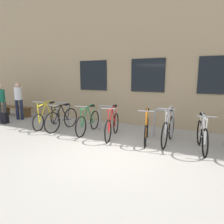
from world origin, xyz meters
The scene contains 14 objects.
ground_plane centered at (0.00, 0.00, 0.00)m, with size 42.00×42.00×0.00m, color #9E998E.
storefront_building centered at (0.00, 6.11, 3.29)m, with size 28.00×5.85×6.58m.
bike_rack centered at (-0.10, 1.90, 0.55)m, with size 6.62×0.05×0.91m.
bicycle_silver centered at (1.14, 1.44, 0.40)m, with size 0.44×1.73×1.11m.
bicycle_white centered at (2.03, 1.28, 0.39)m, with size 0.45×1.66×1.01m.
bicycle_green centered at (-1.54, 1.37, 0.38)m, with size 0.44×1.74×1.01m.
bicycle_orange centered at (0.53, 1.31, 0.36)m, with size 0.52×1.63×1.03m.
bicycle_red centered at (-0.57, 1.26, 0.39)m, with size 0.51×1.73×1.03m.
bicycle_black centered at (-2.61, 1.29, 0.39)m, with size 0.44×1.71×0.99m.
bicycle_yellow centered at (-3.37, 1.35, 0.37)m, with size 0.47×1.72×1.06m.
wooden_bench centered at (-6.37, 2.39, 0.35)m, with size 1.89×0.40×0.46m.
person_by_bench centered at (-6.27, 1.58, 0.90)m, with size 0.32×0.32×1.57m.
person_browsing centered at (-5.47, 1.85, 0.97)m, with size 0.35×0.32×1.67m.
backpack centered at (-5.42, 1.05, 0.22)m, with size 0.28×0.20×0.44m, color black.
Camera 1 is at (2.03, -4.22, 1.91)m, focal length 31.52 mm.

